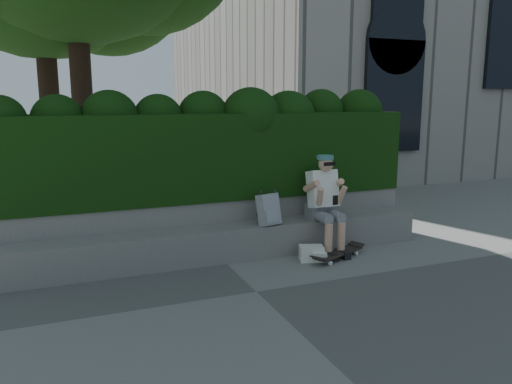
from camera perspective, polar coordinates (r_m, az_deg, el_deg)
name	(u,v)px	position (r m, az deg, el deg)	size (l,w,h in m)	color
ground	(256,292)	(5.77, 0.04, -11.33)	(80.00, 80.00, 0.00)	slate
bench_ledge	(222,243)	(6.80, -3.94, -5.88)	(6.00, 0.45, 0.45)	gray
planter_wall	(211,225)	(7.20, -5.13, -3.73)	(6.00, 0.50, 0.75)	gray
hedge	(206,155)	(7.24, -5.78, 4.19)	(6.00, 1.00, 1.20)	black
person	(325,200)	(7.10, 7.85, -0.87)	(0.40, 0.76, 1.38)	slate
skateboard	(338,253)	(6.95, 9.38, -6.92)	(0.88, 0.54, 0.09)	black
backpack_plaid	(269,209)	(6.82, 1.45, -2.01)	(0.29, 0.15, 0.43)	silver
backpack_ground	(311,253)	(6.81, 6.35, -6.99)	(0.32, 0.22, 0.20)	white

